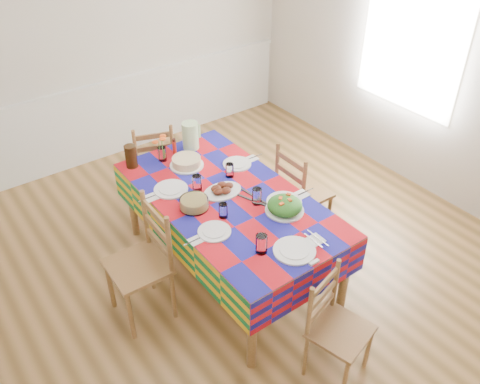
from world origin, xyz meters
The scene contains 23 objects.
room centered at (0.00, 0.00, 1.35)m, with size 4.58×5.08×2.78m.
wainscot centered at (0.00, 2.48, 0.49)m, with size 4.41×0.06×0.92m.
window_right centered at (2.23, 0.30, 1.50)m, with size 1.40×1.40×0.00m, color white.
dining_table centered at (-0.18, 0.05, 0.70)m, with size 1.08×2.02×0.78m.
setting_near_head centered at (-0.25, -0.71, 0.82)m, with size 0.49×0.33×0.15m.
setting_left_near centered at (-0.47, -0.21, 0.81)m, with size 0.45×0.27×0.12m.
setting_left_far centered at (-0.45, 0.36, 0.81)m, with size 0.51×0.30×0.14m.
setting_right_near centered at (0.07, -0.23, 0.81)m, with size 0.53×0.31×0.14m.
setting_right_far centered at (0.11, 0.36, 0.81)m, with size 0.48×0.27×0.12m.
meat_platter centered at (-0.19, 0.13, 0.81)m, with size 0.33×0.24×0.06m.
salad_platter centered at (0.06, -0.36, 0.83)m, with size 0.30×0.30×0.13m.
pasta_bowl centered at (-0.48, 0.09, 0.83)m, with size 0.23×0.23×0.08m.
cake centered at (-0.21, 0.64, 0.82)m, with size 0.30×0.30×0.08m.
serving_utensils centered at (-0.04, -0.09, 0.79)m, with size 0.14×0.31×0.01m.
flower_vase centered at (-0.34, 0.85, 0.89)m, with size 0.15×0.13×0.25m.
hot_sauce centered at (-0.18, 0.89, 0.86)m, with size 0.04×0.04×0.15m, color red.
green_pitcher centered at (-0.01, 0.89, 0.91)m, with size 0.15×0.15×0.26m, color #B7E2A0.
tea_pitcher centered at (-0.60, 0.92, 0.89)m, with size 0.10×0.10×0.21m, color black.
name_card centered at (-0.15, -0.93, 0.79)m, with size 0.08×0.03×0.02m, color white.
chair_near centered at (-0.19, -1.23, 0.43)m, with size 0.47×0.45×0.87m.
chair_far centered at (-0.20, 1.32, 0.46)m, with size 0.52×0.51×0.93m.
chair_left centered at (-0.99, 0.04, 0.50)m, with size 0.44×0.46×1.01m.
chair_right centered at (0.62, 0.05, 0.48)m, with size 0.42×0.44×0.97m.
Camera 1 is at (-2.06, -2.67, 3.20)m, focal length 38.00 mm.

